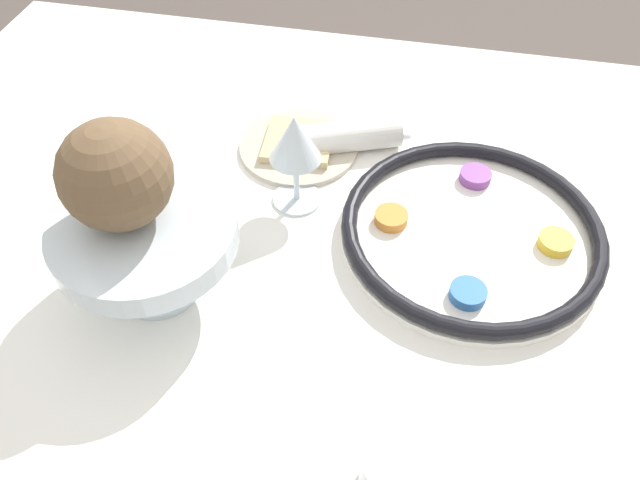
# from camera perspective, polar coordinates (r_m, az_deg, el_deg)

# --- Properties ---
(ground_plane) EXTENTS (8.00, 8.00, 0.00)m
(ground_plane) POSITION_cam_1_polar(r_m,az_deg,el_deg) (1.44, -0.20, -18.79)
(ground_plane) COLOR #564C47
(dining_table) EXTENTS (1.34, 0.95, 0.73)m
(dining_table) POSITION_cam_1_polar(r_m,az_deg,el_deg) (1.11, -0.25, -11.32)
(dining_table) COLOR white
(dining_table) RESTS_ON ground_plane
(seder_plate) EXTENTS (0.33, 0.33, 0.03)m
(seder_plate) POSITION_cam_1_polar(r_m,az_deg,el_deg) (0.81, 13.69, 0.82)
(seder_plate) COLOR white
(seder_plate) RESTS_ON dining_table
(wine_glass) EXTENTS (0.07, 0.07, 0.14)m
(wine_glass) POSITION_cam_1_polar(r_m,az_deg,el_deg) (0.79, -2.31, 8.90)
(wine_glass) COLOR silver
(wine_glass) RESTS_ON dining_table
(fruit_stand) EXTENTS (0.21, 0.21, 0.11)m
(fruit_stand) POSITION_cam_1_polar(r_m,az_deg,el_deg) (0.71, -15.68, 0.19)
(fruit_stand) COLOR silver
(fruit_stand) RESTS_ON dining_table
(orange_fruit) EXTENTS (0.07, 0.07, 0.07)m
(orange_fruit) POSITION_cam_1_polar(r_m,az_deg,el_deg) (0.68, -17.26, 4.45)
(orange_fruit) COLOR orange
(orange_fruit) RESTS_ON fruit_stand
(coconut) EXTENTS (0.12, 0.12, 0.12)m
(coconut) POSITION_cam_1_polar(r_m,az_deg,el_deg) (0.67, -18.20, 5.66)
(coconut) COLOR brown
(coconut) RESTS_ON fruit_stand
(bread_plate) EXTENTS (0.17, 0.17, 0.02)m
(bread_plate) POSITION_cam_1_polar(r_m,az_deg,el_deg) (0.93, -1.95, 8.66)
(bread_plate) COLOR beige
(bread_plate) RESTS_ON dining_table
(napkin_roll) EXTENTS (0.15, 0.10, 0.05)m
(napkin_roll) POSITION_cam_1_polar(r_m,az_deg,el_deg) (0.92, 2.80, 9.47)
(napkin_roll) COLOR white
(napkin_roll) RESTS_ON dining_table
(cup_near) EXTENTS (0.07, 0.07, 0.06)m
(cup_near) POSITION_cam_1_polar(r_m,az_deg,el_deg) (0.61, 6.90, -20.39)
(cup_near) COLOR silver
(cup_near) RESTS_ON dining_table
(spoon) EXTENTS (0.16, 0.04, 0.01)m
(spoon) POSITION_cam_1_polar(r_m,az_deg,el_deg) (0.96, 3.42, 10.05)
(spoon) COLOR silver
(spoon) RESTS_ON dining_table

